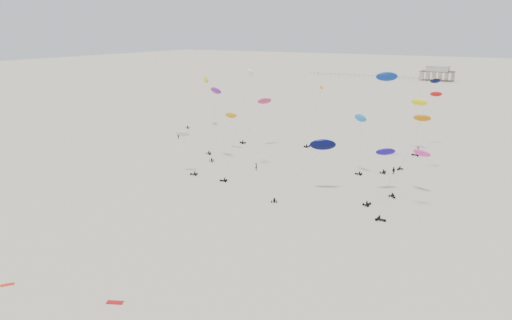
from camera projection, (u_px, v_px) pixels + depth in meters
The scene contains 25 objects.
ground_plane at pixel (392, 115), 203.86m from camera, with size 900.00×900.00×0.00m, color beige.
pavilion_main at pixel (437, 74), 333.36m from camera, with size 21.00×13.00×9.80m.
pier_fence at pixel (362, 76), 359.19m from camera, with size 80.20×0.20×1.50m.
rig_0 at pixel (314, 115), 147.46m from camera, with size 5.22×5.51×18.68m.
rig_1 at pixel (186, 146), 121.72m from camera, with size 6.98×3.25×10.55m.
rig_2 at pixel (420, 119), 122.11m from camera, with size 8.60×5.28×23.15m.
rig_3 at pixel (215, 101), 132.60m from camera, with size 5.42×6.95×19.77m.
rig_4 at pixel (430, 115), 146.20m from camera, with size 3.73×16.33×19.96m.
rig_5 at pixel (387, 160), 107.74m from camera, with size 6.74×7.39×9.98m.
rig_6 at pixel (224, 127), 143.92m from camera, with size 4.83×10.90×12.59m.
rig_7 at pixel (318, 150), 107.46m from camera, with size 9.25×15.51×15.86m.
rig_8 at pixel (360, 128), 120.40m from camera, with size 4.49×4.38×14.77m.
rig_9 at pixel (404, 163), 93.41m from camera, with size 6.87×10.97×19.84m.
rig_10 at pixel (245, 95), 121.15m from camera, with size 4.14×17.15×26.85m.
rig_11 at pixel (418, 113), 142.90m from camera, with size 5.66×10.32×15.67m.
rig_12 at pixel (204, 85), 177.98m from camera, with size 6.58×11.84×18.48m.
rig_13 at pixel (386, 89), 130.19m from camera, with size 8.59×17.75×25.43m.
rig_14 at pixel (409, 165), 105.47m from camera, with size 10.35×17.31×17.47m.
rig_15 at pixel (259, 111), 150.02m from camera, with size 10.27×4.87×14.93m.
spectator_0 at pixel (256, 170), 125.63m from camera, with size 0.82×0.56×2.25m, color black.
spectator_1 at pixel (393, 174), 122.12m from camera, with size 1.04×0.61×2.13m, color black.
spectator_2 at pixel (178, 139), 161.07m from camera, with size 1.17×0.63×1.97m, color black.
spectator_3 at pixel (418, 152), 143.98m from camera, with size 0.75×0.51×2.05m, color black.
grounded_kite_a at pixel (115, 303), 65.27m from camera, with size 2.20×0.90×0.08m, color #B70B12.
grounded_kite_b at pixel (7, 285), 69.77m from camera, with size 1.80×0.70×0.07m, color red.
Camera 1 is at (51.86, -2.68, 34.94)m, focal length 35.00 mm.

